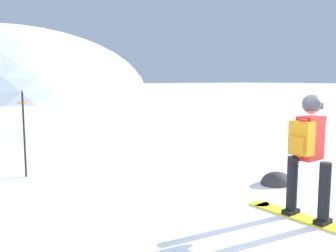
{
  "coord_description": "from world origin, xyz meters",
  "views": [
    {
      "loc": [
        -3.77,
        -2.92,
        1.91
      ],
      "look_at": [
        0.19,
        3.12,
        1.0
      ],
      "focal_mm": 39.8,
      "sensor_mm": 36.0,
      "label": 1
    }
  ],
  "objects": [
    {
      "name": "ridge_peak_main",
      "position": [
        3.12,
        38.49,
        0.0
      ],
      "size": [
        30.24,
        27.22,
        14.68
      ],
      "color": "white",
      "rests_on": "ground"
    },
    {
      "name": "rock_dark",
      "position": [
        1.55,
        1.55,
        0.0
      ],
      "size": [
        0.63,
        0.54,
        0.44
      ],
      "color": "#383333",
      "rests_on": "ground"
    },
    {
      "name": "ground_plane",
      "position": [
        0.0,
        0.0,
        0.0
      ],
      "size": [
        300.0,
        300.0,
        0.0
      ],
      "primitive_type": "plane",
      "color": "white"
    },
    {
      "name": "snowboarder_main",
      "position": [
        0.45,
        0.12,
        0.92
      ],
      "size": [
        0.64,
        1.83,
        1.71
      ],
      "color": "yellow",
      "rests_on": "ground"
    },
    {
      "name": "piste_marker_near",
      "position": [
        -2.19,
        4.6,
        0.99
      ],
      "size": [
        0.2,
        0.2,
        1.72
      ],
      "color": "black",
      "rests_on": "ground"
    }
  ]
}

